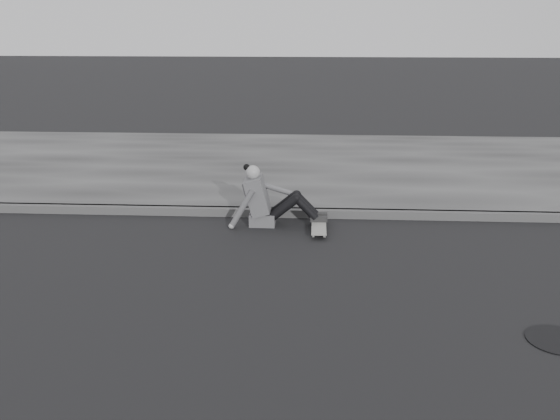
# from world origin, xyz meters

# --- Properties ---
(ground) EXTENTS (80.00, 80.00, 0.00)m
(ground) POSITION_xyz_m (0.00, 0.00, 0.00)
(ground) COLOR black
(ground) RESTS_ON ground
(curb) EXTENTS (24.00, 0.16, 0.12)m
(curb) POSITION_xyz_m (0.00, 2.58, 0.06)
(curb) COLOR #464646
(curb) RESTS_ON ground
(sidewalk) EXTENTS (24.00, 6.00, 0.12)m
(sidewalk) POSITION_xyz_m (0.00, 5.60, 0.06)
(sidewalk) COLOR #3D3D3D
(sidewalk) RESTS_ON ground
(manhole) EXTENTS (0.57, 0.57, 0.01)m
(manhole) POSITION_xyz_m (1.16, -0.97, 0.01)
(manhole) COLOR black
(manhole) RESTS_ON ground
(skateboard) EXTENTS (0.20, 0.78, 0.09)m
(skateboard) POSITION_xyz_m (-1.03, 1.95, 0.07)
(skateboard) COLOR gray
(skateboard) RESTS_ON ground
(seated_woman) EXTENTS (1.38, 0.46, 0.88)m
(seated_woman) POSITION_xyz_m (-1.76, 2.19, 0.36)
(seated_woman) COLOR #535355
(seated_woman) RESTS_ON ground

